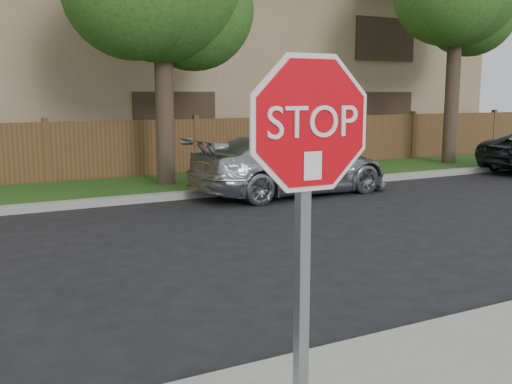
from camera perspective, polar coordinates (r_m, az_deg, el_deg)
ground at (r=5.32m, az=2.33°, el=-16.29°), size 90.00×90.00×0.00m
far_curb at (r=12.71m, az=-16.76°, el=-1.11°), size 70.00×0.30×0.15m
grass_strip at (r=14.31m, az=-18.10°, el=-0.10°), size 70.00×3.00×0.12m
fence at (r=15.78m, az=-19.30°, el=3.40°), size 70.00×0.12×1.60m
apartment_building at (r=21.29m, az=-22.19°, el=12.01°), size 35.20×9.20×7.20m
stop_sign at (r=3.19m, az=4.96°, el=0.80°), size 1.01×0.13×2.55m
sedan_right at (r=13.75m, az=3.37°, el=2.66°), size 4.89×2.19×1.39m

